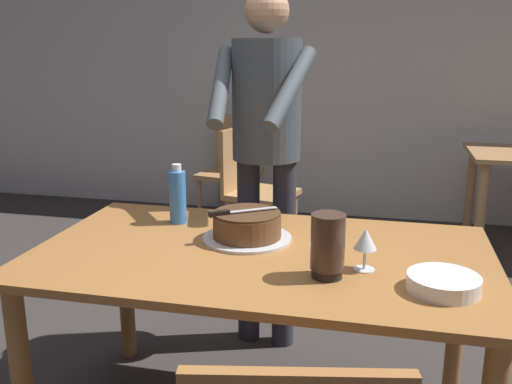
% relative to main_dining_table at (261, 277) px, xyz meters
% --- Properties ---
extents(back_wall, '(10.00, 0.12, 2.70)m').
position_rel_main_dining_table_xyz_m(back_wall, '(0.00, 3.05, 0.70)').
color(back_wall, silver).
rests_on(back_wall, ground_plane).
extents(main_dining_table, '(1.64, 0.95, 0.75)m').
position_rel_main_dining_table_xyz_m(main_dining_table, '(0.00, 0.00, 0.00)').
color(main_dining_table, '#9E6633').
rests_on(main_dining_table, ground_plane).
extents(cake_on_platter, '(0.34, 0.34, 0.11)m').
position_rel_main_dining_table_xyz_m(cake_on_platter, '(-0.08, 0.11, 0.15)').
color(cake_on_platter, silver).
rests_on(cake_on_platter, main_dining_table).
extents(cake_knife, '(0.24, 0.17, 0.02)m').
position_rel_main_dining_table_xyz_m(cake_knife, '(-0.14, 0.07, 0.22)').
color(cake_knife, silver).
rests_on(cake_knife, cake_on_platter).
extents(plate_stack, '(0.22, 0.22, 0.05)m').
position_rel_main_dining_table_xyz_m(plate_stack, '(0.61, -0.21, 0.13)').
color(plate_stack, white).
rests_on(plate_stack, main_dining_table).
extents(wine_glass_near, '(0.08, 0.08, 0.14)m').
position_rel_main_dining_table_xyz_m(wine_glass_near, '(0.37, -0.09, 0.20)').
color(wine_glass_near, silver).
rests_on(wine_glass_near, main_dining_table).
extents(water_bottle, '(0.07, 0.07, 0.25)m').
position_rel_main_dining_table_xyz_m(water_bottle, '(-0.41, 0.25, 0.22)').
color(water_bottle, '#387AC6').
rests_on(water_bottle, main_dining_table).
extents(hurricane_lamp, '(0.11, 0.11, 0.21)m').
position_rel_main_dining_table_xyz_m(hurricane_lamp, '(0.26, -0.18, 0.21)').
color(hurricane_lamp, black).
rests_on(hurricane_lamp, main_dining_table).
extents(person_cutting_cake, '(0.47, 0.56, 1.72)m').
position_rel_main_dining_table_xyz_m(person_cutting_cake, '(-0.13, 0.68, 0.43)').
color(person_cutting_cake, '#2D2D38').
rests_on(person_cutting_cake, ground_plane).
extents(background_chair_0, '(0.52, 0.52, 0.90)m').
position_rel_main_dining_table_xyz_m(background_chair_0, '(-0.82, 2.59, -0.16)').
color(background_chair_0, tan).
rests_on(background_chair_0, ground_plane).
extents(background_chair_1, '(0.53, 0.53, 0.90)m').
position_rel_main_dining_table_xyz_m(background_chair_1, '(-0.50, 1.98, -0.16)').
color(background_chair_1, tan).
rests_on(background_chair_1, ground_plane).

